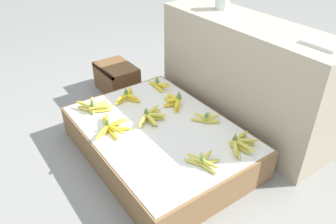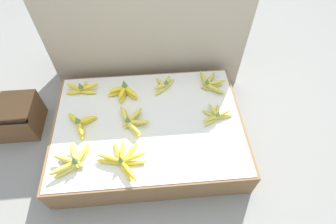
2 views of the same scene
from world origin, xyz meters
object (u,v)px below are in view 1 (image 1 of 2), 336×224
banana_bunch_back_left (159,84)px  banana_bunch_back_midright (206,118)px  banana_bunch_middle_midleft (150,117)px  banana_bunch_middle_right (203,161)px  banana_bunch_back_right (240,143)px  banana_bunch_middle_left (128,96)px  banana_bunch_front_left (95,106)px  banana_bunch_back_midleft (175,101)px  banana_bunch_front_midleft (111,127)px  wooden_crate (117,78)px  foam_tray_white (323,43)px

banana_bunch_back_left → banana_bunch_back_midright: bearing=-0.6°
banana_bunch_back_midright → banana_bunch_middle_midleft: bearing=-127.8°
banana_bunch_middle_right → banana_bunch_back_right: bearing=87.9°
banana_bunch_middle_midleft → banana_bunch_back_midright: 0.37m
banana_bunch_middle_left → banana_bunch_front_left: bearing=-92.2°
banana_bunch_back_midleft → banana_bunch_front_midleft: bearing=-89.5°
wooden_crate → banana_bunch_back_left: size_ratio=1.70×
banana_bunch_back_right → foam_tray_white: foam_tray_white is taller
banana_bunch_front_midleft → banana_bunch_middle_right: banana_bunch_front_midleft is taller
banana_bunch_middle_right → banana_bunch_back_midleft: 0.63m
banana_bunch_back_left → banana_bunch_back_midright: 0.56m
banana_bunch_back_midleft → banana_bunch_back_midright: (0.28, 0.05, -0.01)m
banana_bunch_middle_midleft → banana_bunch_back_left: size_ratio=1.11×
banana_bunch_front_midleft → foam_tray_white: size_ratio=1.40×
banana_bunch_front_left → foam_tray_white: foam_tray_white is taller
banana_bunch_middle_right → banana_bunch_back_right: banana_bunch_back_right is taller
wooden_crate → banana_bunch_back_midright: bearing=5.2°
banana_bunch_back_midleft → banana_bunch_back_right: banana_bunch_back_midleft is taller
banana_bunch_back_right → foam_tray_white: bearing=76.4°
banana_bunch_front_midleft → banana_bunch_back_midright: 0.62m
wooden_crate → banana_bunch_middle_left: banana_bunch_middle_left is taller
wooden_crate → banana_bunch_middle_midleft: 0.88m
banana_bunch_middle_midleft → banana_bunch_back_midleft: (-0.05, 0.24, 0.01)m
banana_bunch_middle_left → banana_bunch_back_left: 0.29m
wooden_crate → banana_bunch_back_right: size_ratio=1.64×
banana_bunch_front_midleft → banana_bunch_back_right: 0.80m
banana_bunch_front_midleft → banana_bunch_middle_midleft: bearing=79.7°
banana_bunch_front_left → banana_bunch_middle_left: banana_bunch_front_left is taller
banana_bunch_front_midleft → foam_tray_white: bearing=54.3°
banana_bunch_middle_midleft → banana_bunch_back_midright: (0.23, 0.29, -0.00)m
foam_tray_white → banana_bunch_back_midleft: bearing=-146.3°
foam_tray_white → banana_bunch_back_left: bearing=-157.4°
banana_bunch_middle_midleft → banana_bunch_back_midleft: size_ratio=1.14×
banana_bunch_middle_right → foam_tray_white: foam_tray_white is taller
banana_bunch_middle_right → banana_bunch_back_left: 0.92m
banana_bunch_middle_left → banana_bunch_back_midright: size_ratio=1.24×
wooden_crate → foam_tray_white: 1.72m
wooden_crate → banana_bunch_middle_right: 1.40m
banana_bunch_front_left → banana_bunch_back_midleft: banana_bunch_back_midleft is taller
banana_bunch_middle_right → banana_bunch_back_right: (0.01, 0.27, 0.00)m
banana_bunch_back_left → banana_bunch_back_right: size_ratio=0.96×
banana_bunch_middle_left → banana_bunch_middle_midleft: size_ratio=0.86×
banana_bunch_front_left → banana_bunch_middle_right: 0.89m
banana_bunch_front_midleft → banana_bunch_back_midright: bearing=63.7°
foam_tray_white → banana_bunch_back_right: bearing=-103.6°
banana_bunch_middle_left → banana_bunch_back_left: same height
banana_bunch_back_right → foam_tray_white: 0.71m
banana_bunch_front_left → banana_bunch_middle_left: 0.26m
wooden_crate → foam_tray_white: size_ratio=1.85×
banana_bunch_back_midright → banana_bunch_middle_right: bearing=-43.3°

